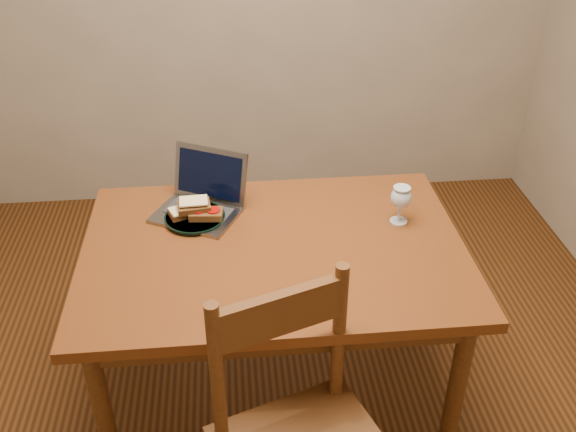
{
  "coord_description": "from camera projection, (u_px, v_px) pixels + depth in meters",
  "views": [
    {
      "loc": [
        -0.16,
        -1.8,
        2.01
      ],
      "look_at": [
        0.02,
        0.07,
        0.8
      ],
      "focal_mm": 40.0,
      "sensor_mm": 36.0,
      "label": 1
    }
  ],
  "objects": [
    {
      "name": "floor",
      "position": [
        284.0,
        392.0,
        2.61
      ],
      "size": [
        3.2,
        3.2,
        0.02
      ],
      "primitive_type": "cube",
      "color": "black",
      "rests_on": "ground"
    },
    {
      "name": "table",
      "position": [
        274.0,
        266.0,
        2.23
      ],
      "size": [
        1.3,
        0.9,
        0.74
      ],
      "color": "#441C0B",
      "rests_on": "floor"
    },
    {
      "name": "plate",
      "position": [
        195.0,
        218.0,
        2.31
      ],
      "size": [
        0.22,
        0.22,
        0.02
      ],
      "primitive_type": "cylinder",
      "color": "black",
      "rests_on": "table"
    },
    {
      "name": "sandwich_cheese",
      "position": [
        184.0,
        211.0,
        2.3
      ],
      "size": [
        0.12,
        0.1,
        0.03
      ],
      "primitive_type": null,
      "rotation": [
        0.0,
        0.0,
        0.38
      ],
      "color": "#381E0C",
      "rests_on": "plate"
    },
    {
      "name": "sandwich_tomato",
      "position": [
        206.0,
        213.0,
        2.29
      ],
      "size": [
        0.12,
        0.08,
        0.04
      ],
      "primitive_type": null,
      "rotation": [
        0.0,
        0.0,
        -0.1
      ],
      "color": "#381E0C",
      "rests_on": "plate"
    },
    {
      "name": "sandwich_top",
      "position": [
        194.0,
        205.0,
        2.28
      ],
      "size": [
        0.12,
        0.08,
        0.04
      ],
      "primitive_type": null,
      "rotation": [
        0.0,
        0.0,
        0.13
      ],
      "color": "#381E0C",
      "rests_on": "plate"
    },
    {
      "name": "milk_glass",
      "position": [
        400.0,
        205.0,
        2.27
      ],
      "size": [
        0.08,
        0.08,
        0.14
      ],
      "primitive_type": null,
      "color": "white",
      "rests_on": "table"
    },
    {
      "name": "laptop",
      "position": [
        203.0,
        196.0,
        2.35
      ],
      "size": [
        0.38,
        0.37,
        0.21
      ],
      "rotation": [
        0.0,
        0.0,
        -0.47
      ],
      "color": "slate",
      "rests_on": "table"
    }
  ]
}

